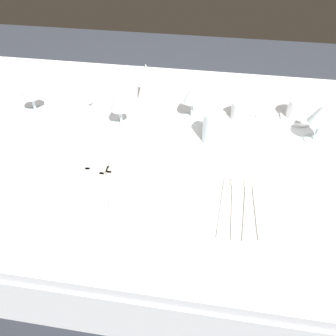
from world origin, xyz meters
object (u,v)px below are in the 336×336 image
at_px(fork_inner, 95,186).
at_px(wine_glass_centre, 193,95).
at_px(fork_salad, 81,185).
at_px(spoon_tea, 256,200).
at_px(spoon_soup, 234,199).
at_px(coffee_cup_right, 77,99).
at_px(drink_tumbler, 213,129).
at_px(dinner_plate, 161,200).
at_px(napkin_folded, 147,83).
at_px(wine_glass_right, 322,115).
at_px(wine_glass_far, 30,89).
at_px(spoon_dessert, 247,200).
at_px(coffee_cup_left, 300,109).
at_px(coffee_cup_far, 244,110).
at_px(dinner_knife, 224,206).
at_px(wine_glass_left, 119,101).
at_px(fork_outer, 104,187).

bearing_deg(fork_inner, wine_glass_centre, 60.48).
distance_m(fork_salad, spoon_tea, 0.49).
bearing_deg(spoon_soup, wine_glass_centre, 112.21).
bearing_deg(coffee_cup_right, wine_glass_centre, 0.35).
bearing_deg(spoon_tea, drink_tumbler, 117.70).
relative_size(dinner_plate, drink_tumbler, 2.71).
relative_size(spoon_soup, napkin_folded, 1.54).
bearing_deg(wine_glass_right, spoon_tea, -122.03).
bearing_deg(wine_glass_centre, wine_glass_right, -10.16).
height_order(coffee_cup_right, wine_glass_far, wine_glass_far).
bearing_deg(spoon_soup, spoon_dessert, -0.50).
distance_m(dinner_plate, wine_glass_centre, 0.44).
relative_size(spoon_tea, coffee_cup_left, 2.07).
relative_size(fork_salad, drink_tumbler, 2.26).
distance_m(coffee_cup_left, coffee_cup_far, 0.20).
bearing_deg(spoon_dessert, fork_inner, -178.27).
xyz_separation_m(coffee_cup_right, napkin_folded, (0.24, 0.10, 0.03)).
height_order(dinner_knife, wine_glass_centre, wine_glass_centre).
bearing_deg(coffee_cup_far, spoon_dessert, -88.01).
height_order(spoon_tea, coffee_cup_right, coffee_cup_right).
bearing_deg(dinner_plate, wine_glass_far, 144.41).
bearing_deg(coffee_cup_left, spoon_tea, -109.66).
distance_m(fork_salad, spoon_soup, 0.43).
relative_size(wine_glass_far, drink_tumbler, 1.26).
height_order(spoon_tea, napkin_folded, napkin_folded).
bearing_deg(dinner_plate, dinner_knife, 2.94).
height_order(dinner_plate, wine_glass_left, wine_glass_left).
height_order(dinner_plate, coffee_cup_far, coffee_cup_far).
bearing_deg(coffee_cup_right, drink_tumbler, -13.73).
distance_m(spoon_dessert, coffee_cup_right, 0.73).
bearing_deg(coffee_cup_right, dinner_knife, -37.05).
distance_m(spoon_soup, wine_glass_left, 0.51).
distance_m(fork_outer, coffee_cup_left, 0.74).
distance_m(wine_glass_left, wine_glass_far, 0.34).
xyz_separation_m(wine_glass_right, napkin_folded, (-0.60, 0.17, -0.02)).
xyz_separation_m(wine_glass_far, napkin_folded, (0.39, 0.14, -0.01)).
height_order(dinner_knife, spoon_tea, spoon_tea).
bearing_deg(fork_outer, wine_glass_centre, 63.22).
bearing_deg(wine_glass_left, dinner_plate, -59.83).
xyz_separation_m(spoon_soup, wine_glass_far, (-0.73, 0.35, 0.09)).
height_order(spoon_dessert, spoon_tea, same).
relative_size(spoon_dessert, wine_glass_centre, 1.73).
bearing_deg(dinner_knife, coffee_cup_far, 83.84).
bearing_deg(wine_glass_far, coffee_cup_right, 16.62).
distance_m(spoon_dessert, wine_glass_right, 0.40).
bearing_deg(wine_glass_right, spoon_dessert, -124.60).
bearing_deg(coffee_cup_far, wine_glass_centre, -176.02).
bearing_deg(coffee_cup_right, coffee_cup_far, 1.43).
distance_m(spoon_dessert, coffee_cup_left, 0.49).
bearing_deg(spoon_tea, fork_salad, -177.79).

